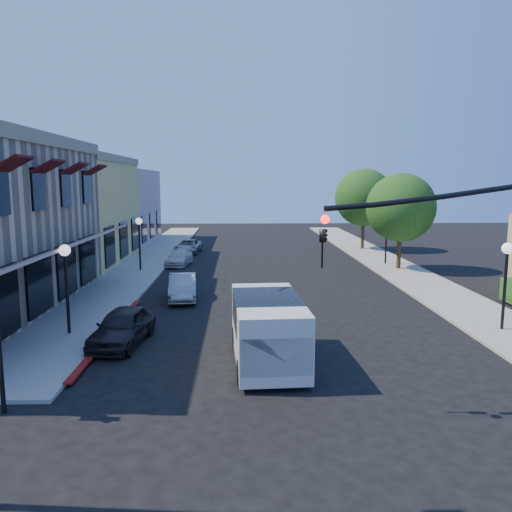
{
  "coord_description": "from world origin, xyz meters",
  "views": [
    {
      "loc": [
        -1.9,
        -10.82,
        5.92
      ],
      "look_at": [
        -1.17,
        11.32,
        2.6
      ],
      "focal_mm": 35.0,
      "sensor_mm": 36.0,
      "label": 1
    }
  ],
  "objects_px": {
    "street_tree_a": "(401,208)",
    "lamppost_right_near": "(507,264)",
    "lamppost_left_near": "(66,266)",
    "lamppost_left_far": "(139,230)",
    "white_van": "(268,326)",
    "parked_car_a": "(123,326)",
    "lamppost_right_far": "(387,227)",
    "parked_car_d": "(188,246)",
    "parked_car_c": "(179,258)",
    "street_tree_b": "(364,198)",
    "parked_car_b": "(183,287)"
  },
  "relations": [
    {
      "from": "street_tree_a",
      "to": "lamppost_right_near",
      "type": "relative_size",
      "value": 1.82
    },
    {
      "from": "lamppost_left_near",
      "to": "lamppost_left_far",
      "type": "xyz_separation_m",
      "value": [
        0.0,
        14.0,
        0.0
      ]
    },
    {
      "from": "white_van",
      "to": "parked_car_a",
      "type": "height_order",
      "value": "white_van"
    },
    {
      "from": "white_van",
      "to": "lamppost_right_near",
      "type": "bearing_deg",
      "value": 18.48
    },
    {
      "from": "lamppost_left_near",
      "to": "parked_car_a",
      "type": "height_order",
      "value": "lamppost_left_near"
    },
    {
      "from": "lamppost_right_far",
      "to": "parked_car_d",
      "type": "xyz_separation_m",
      "value": [
        -14.7,
        6.55,
        -2.17
      ]
    },
    {
      "from": "street_tree_a",
      "to": "parked_car_d",
      "type": "height_order",
      "value": "street_tree_a"
    },
    {
      "from": "lamppost_left_near",
      "to": "parked_car_d",
      "type": "xyz_separation_m",
      "value": [
        2.3,
        22.55,
        -2.17
      ]
    },
    {
      "from": "street_tree_a",
      "to": "white_van",
      "type": "bearing_deg",
      "value": -119.7
    },
    {
      "from": "lamppost_left_near",
      "to": "parked_car_c",
      "type": "relative_size",
      "value": 0.99
    },
    {
      "from": "parked_car_c",
      "to": "parked_car_d",
      "type": "bearing_deg",
      "value": 97.91
    },
    {
      "from": "lamppost_left_far",
      "to": "parked_car_c",
      "type": "relative_size",
      "value": 0.99
    },
    {
      "from": "street_tree_b",
      "to": "lamppost_left_far",
      "type": "xyz_separation_m",
      "value": [
        -17.3,
        -10.0,
        -1.81
      ]
    },
    {
      "from": "white_van",
      "to": "parked_car_a",
      "type": "xyz_separation_m",
      "value": [
        -5.2,
        2.15,
        -0.59
      ]
    },
    {
      "from": "parked_car_a",
      "to": "white_van",
      "type": "bearing_deg",
      "value": -14.61
    },
    {
      "from": "lamppost_right_near",
      "to": "street_tree_b",
      "type": "bearing_deg",
      "value": 89.28
    },
    {
      "from": "white_van",
      "to": "parked_car_d",
      "type": "bearing_deg",
      "value": 101.43
    },
    {
      "from": "white_van",
      "to": "parked_car_c",
      "type": "height_order",
      "value": "white_van"
    },
    {
      "from": "street_tree_b",
      "to": "lamppost_right_near",
      "type": "relative_size",
      "value": 1.97
    },
    {
      "from": "lamppost_left_far",
      "to": "parked_car_b",
      "type": "xyz_separation_m",
      "value": [
        3.7,
        -8.02,
        -2.11
      ]
    },
    {
      "from": "lamppost_right_near",
      "to": "white_van",
      "type": "bearing_deg",
      "value": -161.52
    },
    {
      "from": "white_van",
      "to": "parked_car_a",
      "type": "distance_m",
      "value": 5.66
    },
    {
      "from": "parked_car_b",
      "to": "parked_car_d",
      "type": "distance_m",
      "value": 16.63
    },
    {
      "from": "lamppost_right_far",
      "to": "parked_car_a",
      "type": "height_order",
      "value": "lamppost_right_far"
    },
    {
      "from": "lamppost_right_near",
      "to": "lamppost_right_far",
      "type": "xyz_separation_m",
      "value": [
        0.0,
        16.0,
        0.0
      ]
    },
    {
      "from": "lamppost_right_near",
      "to": "parked_car_b",
      "type": "relative_size",
      "value": 0.94
    },
    {
      "from": "street_tree_a",
      "to": "lamppost_right_far",
      "type": "xyz_separation_m",
      "value": [
        -0.3,
        2.0,
        -1.46
      ]
    },
    {
      "from": "lamppost_left_near",
      "to": "street_tree_b",
      "type": "bearing_deg",
      "value": 54.21
    },
    {
      "from": "lamppost_left_far",
      "to": "parked_car_d",
      "type": "bearing_deg",
      "value": 74.94
    },
    {
      "from": "white_van",
      "to": "lamppost_left_near",
      "type": "bearing_deg",
      "value": 157.06
    },
    {
      "from": "lamppost_left_far",
      "to": "parked_car_b",
      "type": "bearing_deg",
      "value": -65.25
    },
    {
      "from": "street_tree_a",
      "to": "lamppost_left_far",
      "type": "xyz_separation_m",
      "value": [
        -17.3,
        0.0,
        -1.46
      ]
    },
    {
      "from": "lamppost_right_near",
      "to": "parked_car_d",
      "type": "distance_m",
      "value": 27.01
    },
    {
      "from": "parked_car_b",
      "to": "street_tree_a",
      "type": "bearing_deg",
      "value": 25.0
    },
    {
      "from": "white_van",
      "to": "parked_car_a",
      "type": "relative_size",
      "value": 1.28
    },
    {
      "from": "lamppost_right_near",
      "to": "parked_car_a",
      "type": "height_order",
      "value": "lamppost_right_near"
    },
    {
      "from": "lamppost_left_near",
      "to": "parked_car_c",
      "type": "distance_m",
      "value": 16.69
    },
    {
      "from": "lamppost_left_far",
      "to": "parked_car_a",
      "type": "bearing_deg",
      "value": -81.3
    },
    {
      "from": "lamppost_left_far",
      "to": "lamppost_right_near",
      "type": "relative_size",
      "value": 1.0
    },
    {
      "from": "street_tree_b",
      "to": "lamppost_left_far",
      "type": "distance_m",
      "value": 20.06
    },
    {
      "from": "parked_car_b",
      "to": "parked_car_c",
      "type": "distance_m",
      "value": 10.5
    },
    {
      "from": "parked_car_c",
      "to": "lamppost_right_far",
      "type": "bearing_deg",
      "value": 6.44
    },
    {
      "from": "street_tree_a",
      "to": "street_tree_b",
      "type": "distance_m",
      "value": 10.01
    },
    {
      "from": "parked_car_d",
      "to": "street_tree_a",
      "type": "bearing_deg",
      "value": -24.79
    },
    {
      "from": "street_tree_b",
      "to": "lamppost_left_far",
      "type": "relative_size",
      "value": 1.97
    },
    {
      "from": "street_tree_a",
      "to": "lamppost_left_near",
      "type": "relative_size",
      "value": 1.82
    },
    {
      "from": "parked_car_c",
      "to": "lamppost_right_near",
      "type": "bearing_deg",
      "value": -40.18
    },
    {
      "from": "street_tree_b",
      "to": "parked_car_c",
      "type": "xyz_separation_m",
      "value": [
        -15.0,
        -7.62,
        -4.02
      ]
    },
    {
      "from": "lamppost_left_far",
      "to": "parked_car_d",
      "type": "xyz_separation_m",
      "value": [
        2.3,
        8.55,
        -2.17
      ]
    },
    {
      "from": "street_tree_b",
      "to": "white_van",
      "type": "distance_m",
      "value": 29.07
    }
  ]
}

